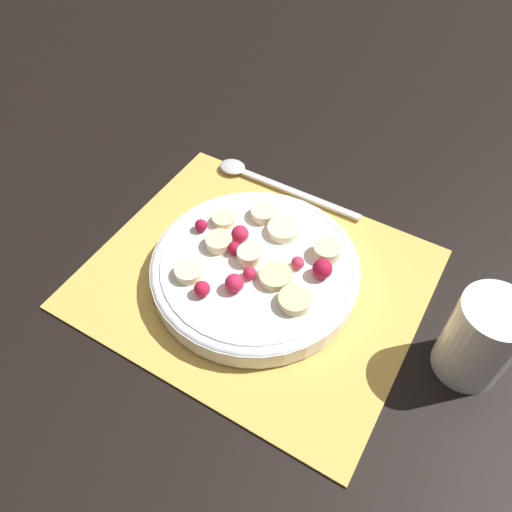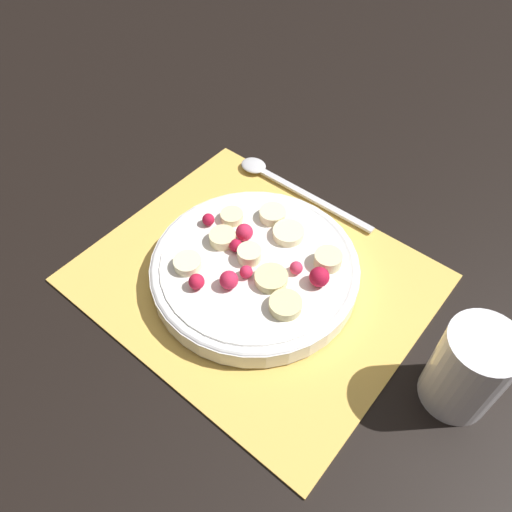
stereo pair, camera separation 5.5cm
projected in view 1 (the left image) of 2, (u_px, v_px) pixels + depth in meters
The scene contains 5 objects.
ground_plane at pixel (255, 279), 0.57m from camera, with size 3.00×3.00×0.00m, color black.
placemat at pixel (255, 278), 0.57m from camera, with size 0.37×0.31×0.01m.
fruit_bowl at pixel (256, 265), 0.56m from camera, with size 0.23×0.23×0.05m.
spoon at pixel (259, 178), 0.67m from camera, with size 0.21×0.03×0.01m.
drinking_glass at pixel (480, 339), 0.47m from camera, with size 0.07×0.07×0.10m.
Camera 1 is at (-0.18, 0.30, 0.46)m, focal length 35.00 mm.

